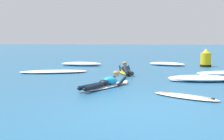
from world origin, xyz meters
The scene contains 9 objects.
ground_plane centered at (0.00, 10.00, 0.00)m, with size 120.00×120.00×0.00m, color #235B84.
surfer_near centered at (-1.10, 3.04, 0.14)m, with size 1.61×2.52×0.54m.
surfer_far centered at (-0.64, 6.91, 0.14)m, with size 0.90×2.62×0.54m.
drifting_surfboard centered at (1.20, 1.56, 0.03)m, with size 1.82×1.45×0.16m.
whitewater_front centered at (-3.98, 6.66, 0.06)m, with size 3.21×1.57×0.13m.
whitewater_mid_left centered at (-3.40, 10.29, 0.10)m, with size 2.46×1.13×0.22m.
whitewater_mid_right centered at (1.65, 10.79, 0.09)m, with size 2.29×1.58×0.20m.
whitewater_back centered at (2.32, 4.71, 0.10)m, with size 2.63×1.19×0.21m.
channel_marker_buoy centered at (3.76, 10.29, 0.41)m, with size 0.62×0.62×1.02m.
Camera 1 is at (-0.13, -6.06, 1.59)m, focal length 45.19 mm.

